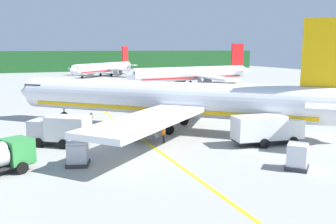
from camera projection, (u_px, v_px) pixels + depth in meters
distant_treeline at (3, 62)px, 138.47m from camera, size 216.00×6.00×8.13m
airliner_foreground at (169, 100)px, 41.31m from camera, size 33.07×31.23×11.90m
airliner_mid_apron at (193, 74)px, 90.08m from camera, size 36.21×29.98×10.33m
airliner_far_taxiway at (104, 68)px, 120.53m from camera, size 27.17×25.99×9.84m
service_truck_fuel at (267, 128)px, 34.81m from camera, size 6.89×3.07×2.82m
service_truck_catering at (61, 129)px, 34.49m from camera, size 5.87×5.03×2.84m
cargo_container_near at (297, 157)px, 27.77m from camera, size 2.30×2.30×2.09m
cargo_container_mid at (78, 153)px, 28.63m from camera, size 2.13×2.13×2.09m
crew_marshaller at (91, 118)px, 43.36m from camera, size 0.38×0.59×1.62m
crew_loader_left at (164, 133)px, 35.55m from camera, size 0.48×0.48×1.65m
apron_guide_line at (146, 142)px, 36.06m from camera, size 0.30×60.00×0.01m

